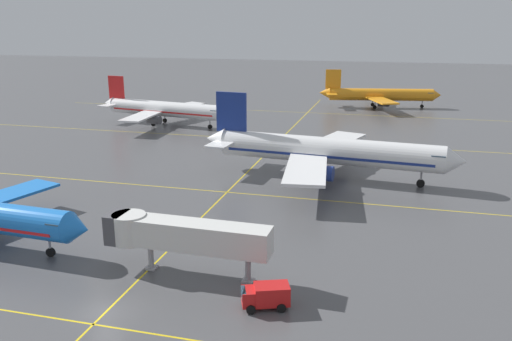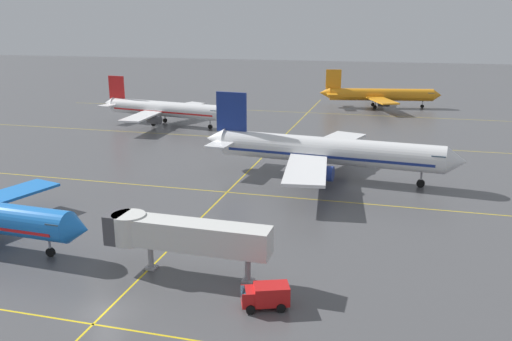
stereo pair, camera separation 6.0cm
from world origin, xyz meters
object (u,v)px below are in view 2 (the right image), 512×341
(airliner_third_row, at_px, (163,109))
(jet_bridge, at_px, (175,234))
(service_truck_catering, at_px, (265,295))
(airliner_far_left_stand, at_px, (379,95))
(airliner_second_row, at_px, (325,151))

(airliner_third_row, distance_m, jet_bridge, 78.31)
(service_truck_catering, bearing_deg, airliner_third_row, 120.08)
(airliner_third_row, bearing_deg, service_truck_catering, -59.92)
(airliner_third_row, xyz_separation_m, service_truck_catering, (43.49, -75.07, -2.59))
(airliner_far_left_stand, bearing_deg, jet_bridge, -97.91)
(airliner_second_row, bearing_deg, airliner_third_row, 141.29)
(airliner_second_row, distance_m, airliner_far_left_stand, 74.59)
(airliner_second_row, relative_size, airliner_third_row, 1.17)
(airliner_third_row, distance_m, service_truck_catering, 86.79)
(airliner_third_row, relative_size, service_truck_catering, 7.89)
(airliner_far_left_stand, xyz_separation_m, service_truck_catering, (-5.28, -114.92, -2.49))
(service_truck_catering, relative_size, jet_bridge, 0.27)
(airliner_second_row, relative_size, airliner_far_left_stand, 1.20)
(airliner_second_row, distance_m, jet_bridge, 37.58)
(service_truck_catering, distance_m, jet_bridge, 11.31)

